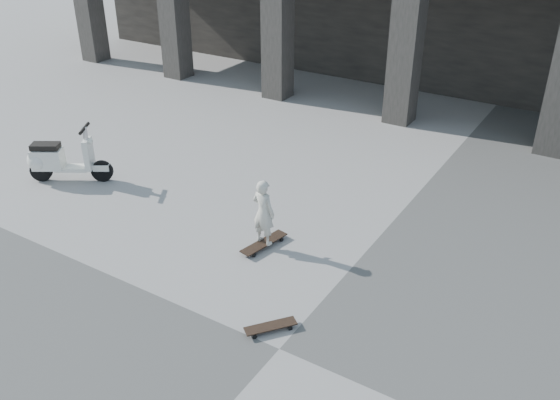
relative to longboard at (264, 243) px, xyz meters
The scene contains 5 objects.
ground 2.42m from the longboard, 52.02° to the right, with size 90.00×90.00×0.00m, color #4A4A47.
longboard is the anchor object (origin of this frame).
skateboard_spare 2.06m from the longboard, 54.23° to the right, with size 0.58×0.67×0.08m.
child 0.59m from the longboard, 75.96° to the right, with size 0.41×0.27×1.13m, color beige.
scooter 4.86m from the longboard, behind, with size 1.48×1.02×1.16m.
Camera 1 is at (3.07, -4.91, 5.37)m, focal length 38.00 mm.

